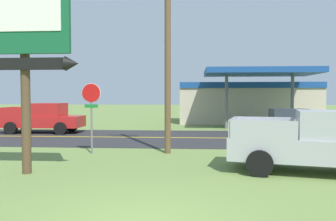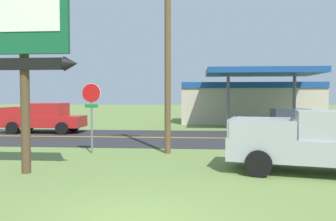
{
  "view_description": "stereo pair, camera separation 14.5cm",
  "coord_description": "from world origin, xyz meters",
  "px_view_note": "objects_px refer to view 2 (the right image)",
  "views": [
    {
      "loc": [
        1.01,
        -6.12,
        2.4
      ],
      "look_at": [
        0.0,
        8.0,
        1.8
      ],
      "focal_mm": 35.62,
      "sensor_mm": 36.0,
      "label": 1
    },
    {
      "loc": [
        1.16,
        -6.11,
        2.4
      ],
      "look_at": [
        0.0,
        8.0,
        1.8
      ],
      "focal_mm": 35.62,
      "sensor_mm": 36.0,
      "label": 2
    }
  ],
  "objects_px": {
    "motel_sign": "(24,42)",
    "car_tan_near_lane": "(292,122)",
    "stop_sign": "(91,105)",
    "pickup_silver_parked_on_lawn": "(316,143)",
    "utility_pole": "(168,32)",
    "gas_station": "(249,101)",
    "pickup_red_on_road": "(45,118)"
  },
  "relations": [
    {
      "from": "pickup_silver_parked_on_lawn",
      "to": "pickup_red_on_road",
      "type": "xyz_separation_m",
      "value": [
        -13.6,
        10.49,
        0.0
      ]
    },
    {
      "from": "motel_sign",
      "to": "car_tan_near_lane",
      "type": "distance_m",
      "value": 16.21
    },
    {
      "from": "pickup_red_on_road",
      "to": "car_tan_near_lane",
      "type": "xyz_separation_m",
      "value": [
        15.82,
        0.0,
        -0.13
      ]
    },
    {
      "from": "pickup_silver_parked_on_lawn",
      "to": "car_tan_near_lane",
      "type": "xyz_separation_m",
      "value": [
        2.22,
        10.49,
        -0.13
      ]
    },
    {
      "from": "gas_station",
      "to": "car_tan_near_lane",
      "type": "xyz_separation_m",
      "value": [
        1.13,
        -9.6,
        -1.11
      ]
    },
    {
      "from": "utility_pole",
      "to": "stop_sign",
      "type": "bearing_deg",
      "value": -174.35
    },
    {
      "from": "gas_station",
      "to": "car_tan_near_lane",
      "type": "height_order",
      "value": "gas_station"
    },
    {
      "from": "motel_sign",
      "to": "stop_sign",
      "type": "bearing_deg",
      "value": 77.11
    },
    {
      "from": "gas_station",
      "to": "pickup_silver_parked_on_lawn",
      "type": "height_order",
      "value": "gas_station"
    },
    {
      "from": "motel_sign",
      "to": "utility_pole",
      "type": "height_order",
      "value": "utility_pole"
    },
    {
      "from": "motel_sign",
      "to": "pickup_silver_parked_on_lawn",
      "type": "bearing_deg",
      "value": 5.18
    },
    {
      "from": "utility_pole",
      "to": "gas_station",
      "type": "height_order",
      "value": "utility_pole"
    },
    {
      "from": "motel_sign",
      "to": "utility_pole",
      "type": "distance_m",
      "value": 5.86
    },
    {
      "from": "stop_sign",
      "to": "pickup_red_on_road",
      "type": "bearing_deg",
      "value": 126.36
    },
    {
      "from": "stop_sign",
      "to": "gas_station",
      "type": "relative_size",
      "value": 0.25
    },
    {
      "from": "utility_pole",
      "to": "car_tan_near_lane",
      "type": "distance_m",
      "value": 10.98
    },
    {
      "from": "stop_sign",
      "to": "pickup_red_on_road",
      "type": "xyz_separation_m",
      "value": [
        -5.52,
        7.5,
        -1.06
      ]
    },
    {
      "from": "motel_sign",
      "to": "car_tan_near_lane",
      "type": "height_order",
      "value": "motel_sign"
    },
    {
      "from": "pickup_red_on_road",
      "to": "gas_station",
      "type": "bearing_deg",
      "value": 33.17
    },
    {
      "from": "motel_sign",
      "to": "pickup_silver_parked_on_lawn",
      "type": "relative_size",
      "value": 1.08
    },
    {
      "from": "utility_pole",
      "to": "pickup_silver_parked_on_lawn",
      "type": "height_order",
      "value": "utility_pole"
    },
    {
      "from": "car_tan_near_lane",
      "to": "pickup_silver_parked_on_lawn",
      "type": "bearing_deg",
      "value": -101.94
    },
    {
      "from": "motel_sign",
      "to": "utility_pole",
      "type": "xyz_separation_m",
      "value": [
        4.05,
        4.12,
        1.04
      ]
    },
    {
      "from": "car_tan_near_lane",
      "to": "pickup_red_on_road",
      "type": "bearing_deg",
      "value": -180.0
    },
    {
      "from": "pickup_silver_parked_on_lawn",
      "to": "car_tan_near_lane",
      "type": "height_order",
      "value": "pickup_silver_parked_on_lawn"
    },
    {
      "from": "stop_sign",
      "to": "gas_station",
      "type": "height_order",
      "value": "gas_station"
    },
    {
      "from": "motel_sign",
      "to": "gas_station",
      "type": "height_order",
      "value": "motel_sign"
    },
    {
      "from": "pickup_red_on_road",
      "to": "pickup_silver_parked_on_lawn",
      "type": "bearing_deg",
      "value": -37.66
    },
    {
      "from": "pickup_silver_parked_on_lawn",
      "to": "motel_sign",
      "type": "bearing_deg",
      "value": -174.82
    },
    {
      "from": "motel_sign",
      "to": "stop_sign",
      "type": "height_order",
      "value": "motel_sign"
    },
    {
      "from": "motel_sign",
      "to": "car_tan_near_lane",
      "type": "xyz_separation_m",
      "value": [
        11.16,
        11.31,
        -3.22
      ]
    },
    {
      "from": "stop_sign",
      "to": "pickup_silver_parked_on_lawn",
      "type": "bearing_deg",
      "value": -20.32
    }
  ]
}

